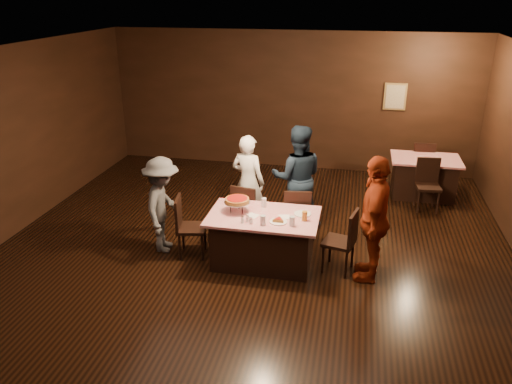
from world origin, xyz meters
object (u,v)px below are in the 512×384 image
Objects in this scene: glass_front_right at (292,221)px; chair_end_right at (339,241)px; diner_grey_knit at (163,205)px; chair_back_far at (421,163)px; glass_amber at (305,216)px; chair_far_left at (248,210)px; diner_red_shirt at (374,219)px; glass_back at (264,202)px; diner_white_jacket at (248,182)px; chair_far_right at (297,215)px; plate_empty at (303,214)px; glass_front_left at (263,220)px; chair_back_near at (428,186)px; pizza_stand at (237,200)px; main_table at (263,239)px; diner_navy_hoodie at (297,178)px; chair_end_left at (192,227)px; back_table at (424,177)px.

chair_end_right is at bearing 21.04° from glass_front_right.
chair_back_far is at bearing -55.58° from diner_grey_knit.
chair_end_right is 0.62m from glass_amber.
chair_far_left is 0.52× the size of diner_red_shirt.
chair_end_right reaches higher than glass_back.
diner_white_jacket reaches higher than chair_end_right.
chair_far_right reaches higher than glass_back.
glass_front_left is (-0.50, -0.45, 0.06)m from plate_empty.
glass_amber is 0.74m from glass_back.
chair_back_near is 3.24m from glass_amber.
chair_back_far reaches higher than glass_back.
pizza_stand is 0.97m from plate_empty.
pizza_stand is (-1.95, 0.14, 0.05)m from diner_red_shirt.
plate_empty is (0.55, 0.15, 0.39)m from main_table.
diner_grey_knit reaches higher than glass_amber.
diner_navy_hoodie is (0.81, 0.14, 0.09)m from diner_white_jacket.
chair_end_left is at bearing -151.33° from chair_back_near.
pizza_stand reaches higher than main_table.
main_table is at bearing -80.54° from glass_back.
glass_back is (-0.60, 0.15, 0.06)m from plate_empty.
chair_end_left is at bearing 43.28° from chair_back_far.
glass_front_right reaches higher than plate_empty.
chair_end_right is 6.79× the size of glass_front_left.
diner_white_jacket is at bearing -52.30° from diner_grey_knit.
back_table is 1.37× the size of chair_far_right.
glass_front_right is (-2.14, -3.43, 0.46)m from back_table.
main_table is at bearing 175.24° from glass_amber.
diner_white_jacket is (-1.59, 1.17, 0.33)m from chair_end_right.
glass_amber is at bearing -4.76° from main_table.
glass_back is (-2.64, -2.88, 0.46)m from back_table.
diner_navy_hoodie is (-2.27, -1.17, 0.42)m from chair_back_near.
chair_back_near is (1.49, 2.48, 0.00)m from chair_end_right.
diner_red_shirt reaches higher than chair_far_right.
diner_red_shirt is at bearing 135.59° from chair_far_right.
chair_far_left and chair_far_right have the same top height.
glass_back is at bearing -90.99° from chair_end_right.
diner_red_shirt is 1.04m from plate_empty.
diner_white_jacket reaches higher than main_table.
chair_end_left is at bearing 18.38° from chair_far_right.
glass_back is (-0.45, -0.45, 0.37)m from chair_far_right.
diner_navy_hoodie reaches higher than glass_front_left.
chair_back_far is 4.17m from plate_empty.
diner_grey_knit is 1.68m from glass_front_left.
chair_back_far is 2.50× the size of pizza_stand.
plate_empty reaches higher than back_table.
chair_far_right is 6.79× the size of glass_front_right.
glass_back is (-0.37, -1.01, -0.05)m from diner_navy_hoodie.
chair_end_left is at bearing 165.38° from glass_front_left.
diner_white_jacket reaches higher than pizza_stand.
chair_end_left is (-3.69, -3.18, 0.09)m from back_table.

